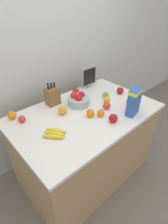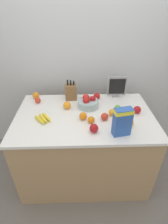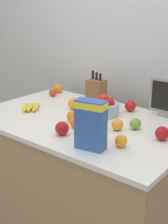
{
  "view_description": "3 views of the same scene",
  "coord_description": "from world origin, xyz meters",
  "px_view_note": "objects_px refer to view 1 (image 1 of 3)",
  "views": [
    {
      "loc": [
        -0.98,
        -1.05,
        1.87
      ],
      "look_at": [
        -0.07,
        -0.05,
        0.95
      ],
      "focal_mm": 28.0,
      "sensor_mm": 36.0,
      "label": 1
    },
    {
      "loc": [
        -0.06,
        -1.54,
        1.93
      ],
      "look_at": [
        -0.01,
        -0.02,
        0.94
      ],
      "focal_mm": 28.0,
      "sensor_mm": 36.0,
      "label": 2
    },
    {
      "loc": [
        1.23,
        -1.52,
        1.62
      ],
      "look_at": [
        -0.0,
        0.02,
        0.94
      ],
      "focal_mm": 50.0,
      "sensor_mm": 36.0,
      "label": 3
    }
  ],
  "objects_px": {
    "knife_block": "(52,96)",
    "orange_by_cereal": "(101,113)",
    "apple_rear": "(120,91)",
    "orange_front_right": "(90,113)",
    "orange_back_center": "(62,110)",
    "orange_front_center": "(12,115)",
    "apple_by_knife_block": "(107,106)",
    "orange_mid_left": "(107,100)",
    "cereal_box": "(134,101)",
    "small_monitor": "(89,77)",
    "apple_front": "(76,92)",
    "apple_near_bananas": "(113,118)",
    "fruit_bowl": "(79,100)",
    "apple_middle": "(22,119)",
    "banana_bunch": "(55,133)",
    "apple_rightmost": "(106,95)",
    "orange_near_bowl": "(129,102)"
  },
  "relations": [
    {
      "from": "banana_bunch",
      "to": "orange_by_cereal",
      "type": "bearing_deg",
      "value": -7.86
    },
    {
      "from": "apple_middle",
      "to": "apple_by_knife_block",
      "type": "relative_size",
      "value": 0.87
    },
    {
      "from": "apple_front",
      "to": "orange_near_bowl",
      "type": "xyz_separation_m",
      "value": [
        0.27,
        -0.55,
        -0.01
      ]
    },
    {
      "from": "knife_block",
      "to": "orange_by_cereal",
      "type": "bearing_deg",
      "value": -67.18
    },
    {
      "from": "apple_by_knife_block",
      "to": "orange_back_center",
      "type": "bearing_deg",
      "value": 149.64
    },
    {
      "from": "apple_middle",
      "to": "orange_mid_left",
      "type": "xyz_separation_m",
      "value": [
        0.83,
        -0.29,
        0.0
      ]
    },
    {
      "from": "orange_mid_left",
      "to": "small_monitor",
      "type": "bearing_deg",
      "value": 73.78
    },
    {
      "from": "cereal_box",
      "to": "banana_bunch",
      "type": "height_order",
      "value": "cereal_box"
    },
    {
      "from": "orange_by_cereal",
      "to": "orange_back_center",
      "type": "bearing_deg",
      "value": 132.24
    },
    {
      "from": "cereal_box",
      "to": "apple_near_bananas",
      "type": "relative_size",
      "value": 3.28
    },
    {
      "from": "fruit_bowl",
      "to": "orange_back_center",
      "type": "xyz_separation_m",
      "value": [
        -0.24,
        -0.03,
        -0.01
      ]
    },
    {
      "from": "apple_near_bananas",
      "to": "orange_back_center",
      "type": "relative_size",
      "value": 0.97
    },
    {
      "from": "orange_mid_left",
      "to": "orange_front_center",
      "type": "bearing_deg",
      "value": 155.14
    },
    {
      "from": "knife_block",
      "to": "apple_rear",
      "type": "height_order",
      "value": "knife_block"
    },
    {
      "from": "fruit_bowl",
      "to": "orange_mid_left",
      "type": "height_order",
      "value": "fruit_bowl"
    },
    {
      "from": "apple_rear",
      "to": "orange_by_cereal",
      "type": "bearing_deg",
      "value": -162.29
    },
    {
      "from": "cereal_box",
      "to": "knife_block",
      "type": "bearing_deg",
      "value": 113.28
    },
    {
      "from": "apple_near_bananas",
      "to": "orange_mid_left",
      "type": "distance_m",
      "value": 0.34
    },
    {
      "from": "orange_front_center",
      "to": "orange_by_cereal",
      "type": "bearing_deg",
      "value": -39.38
    },
    {
      "from": "cereal_box",
      "to": "banana_bunch",
      "type": "xyz_separation_m",
      "value": [
        -0.74,
        0.25,
        -0.13
      ]
    },
    {
      "from": "orange_front_center",
      "to": "apple_middle",
      "type": "bearing_deg",
      "value": -68.63
    },
    {
      "from": "apple_front",
      "to": "orange_back_center",
      "type": "bearing_deg",
      "value": -148.79
    },
    {
      "from": "apple_rear",
      "to": "orange_front_center",
      "type": "relative_size",
      "value": 1.02
    },
    {
      "from": "orange_back_center",
      "to": "orange_front_center",
      "type": "xyz_separation_m",
      "value": [
        -0.39,
        0.25,
        -0.0
      ]
    },
    {
      "from": "apple_by_knife_block",
      "to": "apple_rightmost",
      "type": "distance_m",
      "value": 0.23
    },
    {
      "from": "orange_mid_left",
      "to": "orange_front_center",
      "type": "distance_m",
      "value": 0.96
    },
    {
      "from": "apple_rightmost",
      "to": "orange_mid_left",
      "type": "height_order",
      "value": "orange_mid_left"
    },
    {
      "from": "banana_bunch",
      "to": "apple_front",
      "type": "bearing_deg",
      "value": 35.68
    },
    {
      "from": "orange_back_center",
      "to": "cereal_box",
      "type": "bearing_deg",
      "value": -41.82
    },
    {
      "from": "knife_block",
      "to": "orange_near_bowl",
      "type": "distance_m",
      "value": 0.81
    },
    {
      "from": "small_monitor",
      "to": "apple_middle",
      "type": "distance_m",
      "value": 0.96
    },
    {
      "from": "orange_front_right",
      "to": "orange_mid_left",
      "type": "height_order",
      "value": "orange_front_right"
    },
    {
      "from": "orange_back_center",
      "to": "small_monitor",
      "type": "bearing_deg",
      "value": 23.18
    },
    {
      "from": "apple_rear",
      "to": "orange_front_right",
      "type": "distance_m",
      "value": 0.59
    },
    {
      "from": "orange_back_center",
      "to": "orange_by_cereal",
      "type": "relative_size",
      "value": 1.2
    },
    {
      "from": "apple_rear",
      "to": "orange_mid_left",
      "type": "relative_size",
      "value": 1.11
    },
    {
      "from": "cereal_box",
      "to": "apple_by_knife_block",
      "type": "relative_size",
      "value": 3.51
    },
    {
      "from": "fruit_bowl",
      "to": "orange_near_bowl",
      "type": "bearing_deg",
      "value": -43.68
    },
    {
      "from": "cereal_box",
      "to": "orange_by_cereal",
      "type": "distance_m",
      "value": 0.33
    },
    {
      "from": "cereal_box",
      "to": "orange_mid_left",
      "type": "height_order",
      "value": "cereal_box"
    },
    {
      "from": "apple_by_knife_block",
      "to": "orange_front_center",
      "type": "distance_m",
      "value": 0.92
    },
    {
      "from": "orange_front_right",
      "to": "orange_mid_left",
      "type": "xyz_separation_m",
      "value": [
        0.31,
        0.06,
        -0.0
      ]
    },
    {
      "from": "orange_front_center",
      "to": "banana_bunch",
      "type": "bearing_deg",
      "value": -70.92
    },
    {
      "from": "orange_back_center",
      "to": "orange_mid_left",
      "type": "xyz_separation_m",
      "value": [
        0.48,
        -0.15,
        -0.01
      ]
    },
    {
      "from": "cereal_box",
      "to": "apple_by_knife_block",
      "type": "height_order",
      "value": "cereal_box"
    },
    {
      "from": "knife_block",
      "to": "orange_front_right",
      "type": "height_order",
      "value": "knife_block"
    },
    {
      "from": "apple_front",
      "to": "apple_near_bananas",
      "type": "height_order",
      "value": "apple_near_bananas"
    },
    {
      "from": "fruit_bowl",
      "to": "apple_rear",
      "type": "relative_size",
      "value": 2.86
    },
    {
      "from": "banana_bunch",
      "to": "orange_mid_left",
      "type": "height_order",
      "value": "orange_mid_left"
    },
    {
      "from": "apple_front",
      "to": "small_monitor",
      "type": "bearing_deg",
      "value": 9.75
    }
  ]
}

